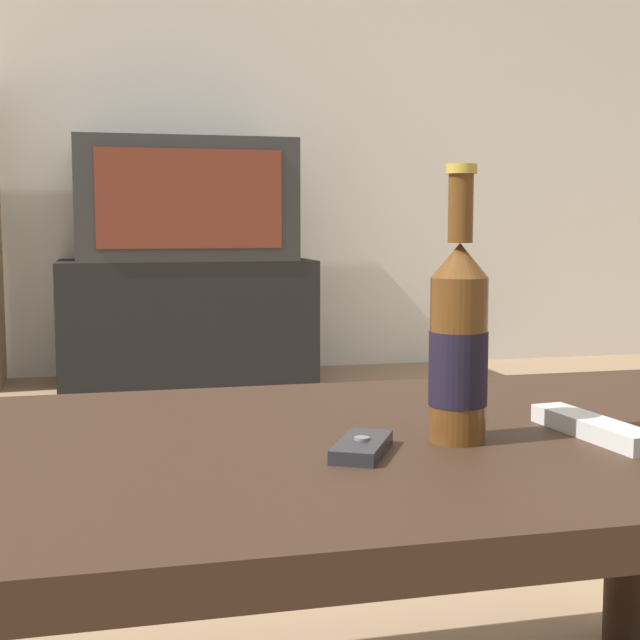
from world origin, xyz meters
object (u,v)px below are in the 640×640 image
at_px(beer_bottle, 458,343).
at_px(television, 185,200).
at_px(remote_control, 593,428).
at_px(cell_phone, 362,447).
at_px(tv_stand, 186,322).

bearing_deg(beer_bottle, television, 90.91).
distance_m(television, beer_bottle, 2.76).
height_order(television, remote_control, television).
xyz_separation_m(television, remote_control, (0.19, -2.77, -0.31)).
height_order(television, beer_bottle, television).
bearing_deg(cell_phone, beer_bottle, 41.76).
bearing_deg(tv_stand, remote_control, -85.99).
bearing_deg(beer_bottle, tv_stand, 90.90).
bearing_deg(television, beer_bottle, -89.09).
relative_size(tv_stand, cell_phone, 8.91).
xyz_separation_m(tv_stand, television, (0.00, -0.00, 0.49)).
xyz_separation_m(cell_phone, remote_control, (0.26, 0.01, 0.00)).
bearing_deg(tv_stand, television, -90.00).
height_order(tv_stand, television, television).
height_order(tv_stand, beer_bottle, beer_bottle).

